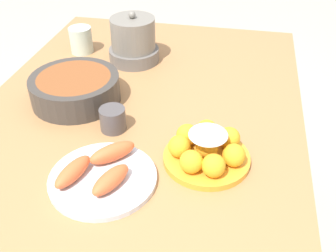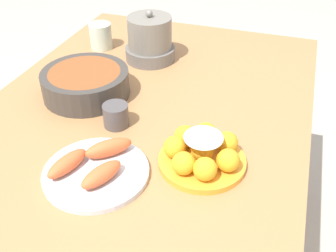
# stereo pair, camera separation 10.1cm
# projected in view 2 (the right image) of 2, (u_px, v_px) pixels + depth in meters

# --- Properties ---
(dining_table) EXTENTS (1.42, 0.93, 0.74)m
(dining_table) POSITION_uv_depth(u_px,v_px,m) (140.00, 142.00, 1.17)
(dining_table) COLOR #A87547
(dining_table) RESTS_ON ground_plane
(cake_plate) EXTENTS (0.21, 0.21, 0.09)m
(cake_plate) POSITION_uv_depth(u_px,v_px,m) (202.00, 153.00, 0.93)
(cake_plate) COLOR gold
(cake_plate) RESTS_ON dining_table
(serving_bowl) EXTENTS (0.26, 0.26, 0.08)m
(serving_bowl) POSITION_uv_depth(u_px,v_px,m) (86.00, 82.00, 1.18)
(serving_bowl) COLOR #3D3833
(serving_bowl) RESTS_ON dining_table
(seafood_platter) EXTENTS (0.25, 0.25, 0.06)m
(seafood_platter) POSITION_uv_depth(u_px,v_px,m) (95.00, 168.00, 0.91)
(seafood_platter) COLOR silver
(seafood_platter) RESTS_ON dining_table
(cup_near) EXTENTS (0.07, 0.07, 0.06)m
(cup_near) POSITION_uv_depth(u_px,v_px,m) (116.00, 115.00, 1.06)
(cup_near) COLOR #4C4747
(cup_near) RESTS_ON dining_table
(cup_far) EXTENTS (0.08, 0.08, 0.09)m
(cup_far) POSITION_uv_depth(u_px,v_px,m) (101.00, 36.00, 1.45)
(cup_far) COLOR beige
(cup_far) RESTS_ON dining_table
(warming_pot) EXTENTS (0.17, 0.17, 0.18)m
(warming_pot) POSITION_uv_depth(u_px,v_px,m) (150.00, 40.00, 1.36)
(warming_pot) COLOR #66605B
(warming_pot) RESTS_ON dining_table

